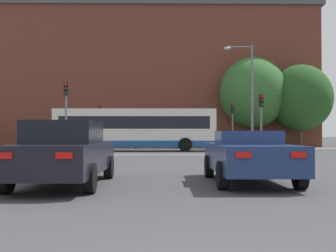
# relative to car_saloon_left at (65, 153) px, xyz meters

# --- Properties ---
(stop_line_strip) EXTENTS (8.93, 0.30, 0.01)m
(stop_line_strip) POSITION_rel_car_saloon_left_xyz_m (2.48, 15.20, -0.79)
(stop_line_strip) COLOR silver
(stop_line_strip) RESTS_ON ground_plane
(far_pavement) EXTENTS (69.92, 2.50, 0.01)m
(far_pavement) POSITION_rel_car_saloon_left_xyz_m (2.48, 26.72, -0.78)
(far_pavement) COLOR gray
(far_pavement) RESTS_ON ground_plane
(brick_civic_building) EXTENTS (38.13, 10.78, 23.10)m
(brick_civic_building) POSITION_rel_car_saloon_left_xyz_m (-0.92, 35.71, 7.48)
(brick_civic_building) COLOR brown
(brick_civic_building) RESTS_ON ground_plane
(car_saloon_left) EXTENTS (1.97, 4.93, 1.56)m
(car_saloon_left) POSITION_rel_car_saloon_left_xyz_m (0.00, 0.00, 0.00)
(car_saloon_left) COLOR black
(car_saloon_left) RESTS_ON ground_plane
(car_roadster_right) EXTENTS (1.96, 4.44, 1.33)m
(car_roadster_right) POSITION_rel_car_saloon_left_xyz_m (4.59, 0.48, -0.10)
(car_roadster_right) COLOR navy
(car_roadster_right) RESTS_ON ground_plane
(bus_crossing_lead) EXTENTS (11.81, 2.66, 3.10)m
(bus_crossing_lead) POSITION_rel_car_saloon_left_xyz_m (0.33, 21.05, 0.87)
(bus_crossing_lead) COLOR silver
(bus_crossing_lead) RESTS_ON ground_plane
(traffic_light_near_right) EXTENTS (0.26, 0.31, 3.74)m
(traffic_light_near_right) POSITION_rel_car_saloon_left_xyz_m (8.50, 15.72, 1.75)
(traffic_light_near_right) COLOR slate
(traffic_light_near_right) RESTS_ON ground_plane
(traffic_light_near_left) EXTENTS (0.26, 0.31, 4.49)m
(traffic_light_near_left) POSITION_rel_car_saloon_left_xyz_m (-3.68, 16.07, 2.21)
(traffic_light_near_left) COLOR slate
(traffic_light_near_left) RESTS_ON ground_plane
(traffic_light_far_left) EXTENTS (0.26, 0.31, 3.78)m
(traffic_light_far_left) POSITION_rel_car_saloon_left_xyz_m (-3.12, 26.19, 1.77)
(traffic_light_far_left) COLOR slate
(traffic_light_far_left) RESTS_ON ground_plane
(traffic_light_far_right) EXTENTS (0.26, 0.31, 3.85)m
(traffic_light_far_right) POSITION_rel_car_saloon_left_xyz_m (8.39, 25.86, 1.82)
(traffic_light_far_right) COLOR slate
(traffic_light_far_right) RESTS_ON ground_plane
(street_lamp_junction) EXTENTS (2.11, 0.36, 7.74)m
(street_lamp_junction) POSITION_rel_car_saloon_left_xyz_m (8.50, 19.99, 3.90)
(street_lamp_junction) COLOR slate
(street_lamp_junction) RESTS_ON ground_plane
(pedestrian_waiting) EXTENTS (0.28, 0.43, 1.64)m
(pedestrian_waiting) POSITION_rel_car_saloon_left_xyz_m (0.00, 26.19, 0.16)
(pedestrian_waiting) COLOR #333851
(pedestrian_waiting) RESTS_ON ground_plane
(pedestrian_walking_east) EXTENTS (0.45, 0.34, 1.79)m
(pedestrian_walking_east) POSITION_rel_car_saloon_left_xyz_m (3.68, 27.34, 0.27)
(pedestrian_walking_east) COLOR brown
(pedestrian_walking_east) RESTS_ON ground_plane
(pedestrian_walking_west) EXTENTS (0.45, 0.43, 1.66)m
(pedestrian_walking_west) POSITION_rel_car_saloon_left_xyz_m (-5.55, 27.11, 0.18)
(pedestrian_walking_west) COLOR black
(pedestrian_walking_west) RESTS_ON ground_plane
(tree_by_building) EXTENTS (3.84, 3.84, 6.49)m
(tree_by_building) POSITION_rel_car_saloon_left_xyz_m (12.31, 31.55, 3.66)
(tree_by_building) COLOR #4C3823
(tree_by_building) RESTS_ON ground_plane
(tree_kerbside) EXTENTS (5.95, 5.95, 7.80)m
(tree_kerbside) POSITION_rel_car_saloon_left_xyz_m (15.33, 29.04, 3.88)
(tree_kerbside) COLOR #4C3823
(tree_kerbside) RESTS_ON ground_plane
(tree_distant) EXTENTS (6.36, 6.36, 8.55)m
(tree_distant) POSITION_rel_car_saloon_left_xyz_m (10.93, 29.39, 4.42)
(tree_distant) COLOR #4C3823
(tree_distant) RESTS_ON ground_plane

